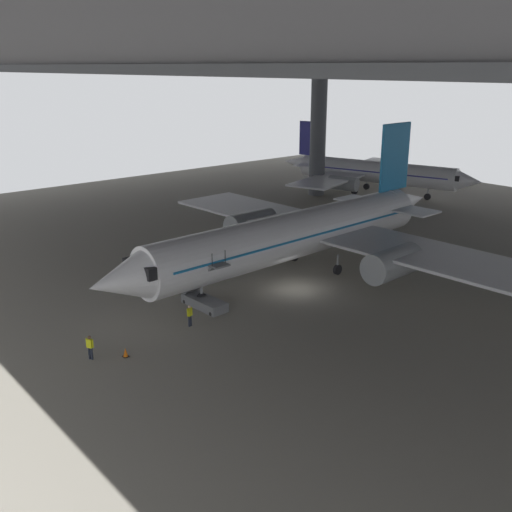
# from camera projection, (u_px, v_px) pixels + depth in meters

# --- Properties ---
(ground_plane) EXTENTS (110.00, 110.00, 0.00)m
(ground_plane) POSITION_uv_depth(u_px,v_px,m) (296.00, 289.00, 48.70)
(ground_plane) COLOR gray
(hangar_structure) EXTENTS (121.00, 99.00, 18.83)m
(hangar_structure) POSITION_uv_depth(u_px,v_px,m) (413.00, 57.00, 51.80)
(hangar_structure) COLOR #4C4F54
(hangar_structure) RESTS_ON ground_plane
(airplane_main) EXTENTS (37.83, 39.27, 12.18)m
(airplane_main) POSITION_uv_depth(u_px,v_px,m) (299.00, 234.00, 51.40)
(airplane_main) COLOR white
(airplane_main) RESTS_ON ground_plane
(boarding_stairs) EXTENTS (4.40, 1.65, 4.81)m
(boarding_stairs) POSITION_uv_depth(u_px,v_px,m) (205.00, 298.00, 44.81)
(boarding_stairs) COLOR slate
(boarding_stairs) RESTS_ON ground_plane
(crew_worker_near_nose) EXTENTS (0.50, 0.36, 1.60)m
(crew_worker_near_nose) POSITION_uv_depth(u_px,v_px,m) (90.00, 346.00, 36.79)
(crew_worker_near_nose) COLOR #232838
(crew_worker_near_nose) RESTS_ON ground_plane
(crew_worker_by_stairs) EXTENTS (0.32, 0.53, 1.59)m
(crew_worker_by_stairs) POSITION_uv_depth(u_px,v_px,m) (190.00, 314.00, 41.50)
(crew_worker_by_stairs) COLOR #232838
(crew_worker_by_stairs) RESTS_ON ground_plane
(airplane_distant) EXTENTS (29.39, 29.00, 9.65)m
(airplane_distant) POSITION_uv_depth(u_px,v_px,m) (372.00, 172.00, 84.48)
(airplane_distant) COLOR white
(airplane_distant) RESTS_ON ground_plane
(traffic_cone_orange) EXTENTS (0.36, 0.36, 0.60)m
(traffic_cone_orange) POSITION_uv_depth(u_px,v_px,m) (125.00, 352.00, 37.29)
(traffic_cone_orange) COLOR black
(traffic_cone_orange) RESTS_ON ground_plane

